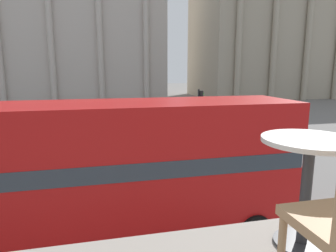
{
  "coord_description": "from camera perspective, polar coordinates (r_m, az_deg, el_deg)",
  "views": [
    {
      "loc": [
        0.29,
        -1.92,
        4.93
      ],
      "look_at": [
        4.37,
        15.61,
        1.48
      ],
      "focal_mm": 32.0,
      "sensor_mm": 36.0,
      "label": 1
    }
  ],
  "objects": [
    {
      "name": "double_decker_bus",
      "position": [
        8.53,
        -10.32,
        -7.7
      ],
      "size": [
        10.36,
        2.64,
        4.04
      ],
      "rotation": [
        0.0,
        0.0,
        0.08
      ],
      "color": "black",
      "rests_on": "ground_plane"
    },
    {
      "name": "car_silver",
      "position": [
        22.47,
        4.56,
        -0.05
      ],
      "size": [
        4.2,
        1.93,
        1.35
      ],
      "rotation": [
        0.0,
        0.0,
        1.67
      ],
      "color": "black",
      "rests_on": "ground_plane"
    },
    {
      "name": "traffic_light_mid",
      "position": [
        19.87,
        6.02,
        3.4
      ],
      "size": [
        0.42,
        0.24,
        3.63
      ],
      "color": "black",
      "rests_on": "ground_plane"
    },
    {
      "name": "cafe_dining_table",
      "position": [
        2.12,
        25.11,
        -7.25
      ],
      "size": [
        0.6,
        0.6,
        0.73
      ],
      "color": "#2D2D30",
      "rests_on": "cafe_floor_slab"
    },
    {
      "name": "pedestrian_grey",
      "position": [
        20.47,
        10.93,
        -0.68
      ],
      "size": [
        0.32,
        0.32,
        1.6
      ],
      "rotation": [
        0.0,
        0.0,
        1.76
      ],
      "color": "#282B33",
      "rests_on": "ground_plane"
    },
    {
      "name": "plaza_building_left",
      "position": [
        57.43,
        -20.61,
        18.3
      ],
      "size": [
        36.42,
        15.99,
        26.1
      ],
      "color": "#BCB2A8",
      "rests_on": "ground_plane"
    },
    {
      "name": "traffic_light_near",
      "position": [
        14.18,
        13.35,
        -0.74
      ],
      "size": [
        0.42,
        0.24,
        3.27
      ],
      "color": "black",
      "rests_on": "ground_plane"
    },
    {
      "name": "plaza_building_right",
      "position": [
        59.86,
        20.15,
        15.44
      ],
      "size": [
        29.75,
        17.05,
        20.79
      ],
      "color": "#A39984",
      "rests_on": "ground_plane"
    },
    {
      "name": "pedestrian_blue",
      "position": [
        23.69,
        1.71,
        1.05
      ],
      "size": [
        0.32,
        0.32,
        1.59
      ],
      "rotation": [
        0.0,
        0.0,
        6.04
      ],
      "color": "#282B33",
      "rests_on": "ground_plane"
    }
  ]
}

